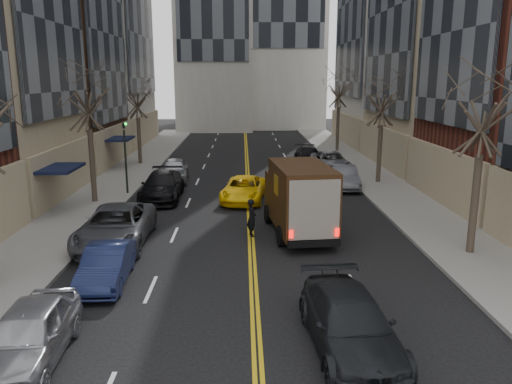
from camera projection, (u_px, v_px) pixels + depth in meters
sidewalk_left at (121, 178)px, 35.28m from camera, size 4.00×66.00×0.15m
sidewalk_right at (373, 177)px, 35.74m from camera, size 4.00×66.00×0.15m
tree_lf_mid at (87, 85)px, 27.00m from camera, size 3.20×3.20×8.91m
tree_lf_far at (137, 90)px, 39.80m from camera, size 3.20×3.20×8.12m
tree_rt_near at (486, 93)px, 18.72m from camera, size 3.20×3.20×8.71m
tree_rt_mid at (383, 91)px, 32.43m from camera, size 3.20×3.20×8.32m
tree_rt_far at (339, 81)px, 46.92m from camera, size 3.20×3.20×9.11m
traffic_signal at (125, 149)px, 29.83m from camera, size 0.29×0.26×4.70m
ups_truck at (299, 199)px, 22.56m from camera, size 2.94×6.21×3.29m
observer_sedan at (350, 323)px, 13.03m from camera, size 2.40×5.21×1.48m
taxi at (244, 189)px, 28.96m from camera, size 2.95×5.23×1.38m
pedestrian at (252, 218)px, 22.44m from camera, size 0.55×0.71×1.72m
parked_lf_a at (29, 335)px, 12.45m from camera, size 1.95×4.44×1.49m
parked_lf_b at (106, 265)px, 17.28m from camera, size 1.59×4.09×1.33m
parked_lf_c at (116, 226)px, 21.27m from camera, size 2.77×5.92×1.64m
parked_lf_d at (162, 186)px, 29.29m from camera, size 2.31×5.52×1.59m
parked_lf_e at (174, 170)px, 34.38m from camera, size 2.18×4.76×1.58m
parked_rt_a at (344, 177)px, 32.29m from camera, size 1.72×4.46×1.45m
parked_rt_b at (330, 162)px, 37.82m from camera, size 2.60×5.57×1.54m
parked_rt_c at (309, 156)px, 41.24m from camera, size 2.08×4.90×1.41m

